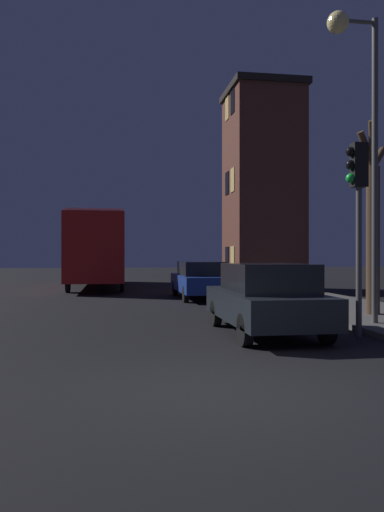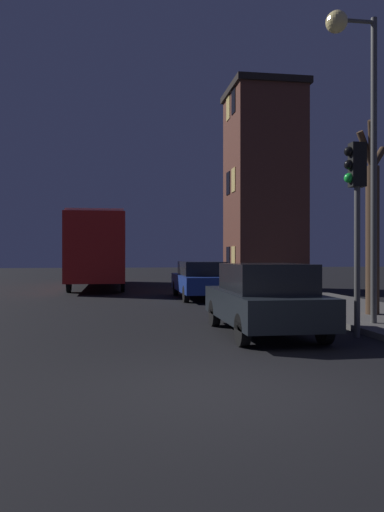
% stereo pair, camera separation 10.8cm
% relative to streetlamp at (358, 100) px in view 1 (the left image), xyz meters
% --- Properties ---
extents(ground_plane, '(120.00, 120.00, 0.00)m').
position_rel_streetlamp_xyz_m(ground_plane, '(-4.06, -4.55, -5.21)').
color(ground_plane, black).
extents(brick_building, '(3.43, 3.79, 9.52)m').
position_rel_streetlamp_xyz_m(brick_building, '(1.54, 12.36, -0.30)').
color(brick_building, brown).
rests_on(brick_building, sidewalk).
extents(streetlamp, '(1.22, 0.49, 7.05)m').
position_rel_streetlamp_xyz_m(streetlamp, '(0.00, 0.00, 0.00)').
color(streetlamp, '#4C4C4C').
rests_on(streetlamp, sidewalk).
extents(traffic_light, '(0.43, 0.24, 3.97)m').
position_rel_streetlamp_xyz_m(traffic_light, '(-0.55, -1.06, -2.35)').
color(traffic_light, '#4C4C4C').
rests_on(traffic_light, ground).
extents(bare_tree, '(1.21, 1.21, 4.97)m').
position_rel_streetlamp_xyz_m(bare_tree, '(1.25, 1.59, -2.75)').
color(bare_tree, '#473323').
rests_on(bare_tree, sidewalk).
extents(bus, '(2.57, 10.97, 3.63)m').
position_rel_streetlamp_xyz_m(bus, '(-6.32, 15.74, -3.05)').
color(bus, red).
rests_on(bus, ground).
extents(car_near_lane, '(1.76, 4.09, 1.50)m').
position_rel_streetlamp_xyz_m(car_near_lane, '(-2.30, -0.45, -4.44)').
color(car_near_lane, black).
rests_on(car_near_lane, ground).
extents(car_mid_lane, '(1.75, 4.73, 1.43)m').
position_rel_streetlamp_xyz_m(car_mid_lane, '(-2.18, 8.30, -4.47)').
color(car_mid_lane, navy).
rests_on(car_mid_lane, ground).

